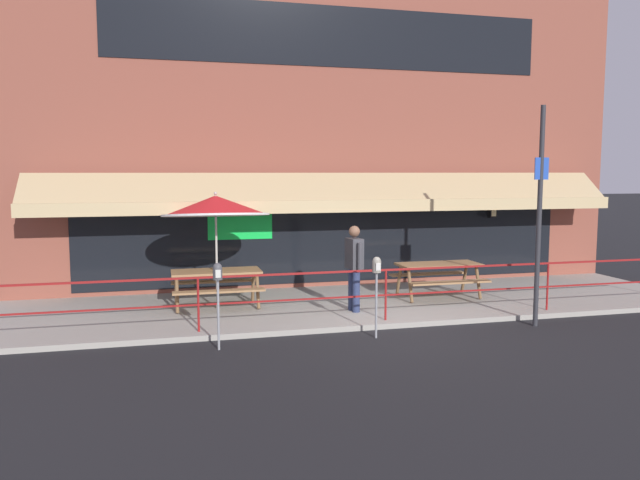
# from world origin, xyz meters

# --- Properties ---
(ground_plane) EXTENTS (120.00, 120.00, 0.00)m
(ground_plane) POSITION_xyz_m (0.00, 0.00, 0.00)
(ground_plane) COLOR black
(patio_deck) EXTENTS (15.00, 4.00, 0.10)m
(patio_deck) POSITION_xyz_m (0.00, 2.00, 0.05)
(patio_deck) COLOR #9E998E
(patio_deck) RESTS_ON ground
(restaurant_building) EXTENTS (15.00, 1.60, 8.58)m
(restaurant_building) POSITION_xyz_m (0.00, 4.23, 4.25)
(restaurant_building) COLOR brown
(restaurant_building) RESTS_ON ground
(patio_railing) EXTENTS (13.84, 0.04, 0.97)m
(patio_railing) POSITION_xyz_m (0.00, 0.30, 0.80)
(patio_railing) COLOR maroon
(patio_railing) RESTS_ON patio_deck
(picnic_table_left) EXTENTS (1.80, 1.42, 0.76)m
(picnic_table_left) POSITION_xyz_m (-2.97, 2.21, 0.71)
(picnic_table_left) COLOR #997047
(picnic_table_left) RESTS_ON patio_deck
(picnic_table_centre) EXTENTS (1.80, 1.42, 0.76)m
(picnic_table_centre) POSITION_xyz_m (1.86, 1.99, 0.71)
(picnic_table_centre) COLOR #997047
(picnic_table_centre) RESTS_ON patio_deck
(patio_umbrella_left) EXTENTS (2.14, 2.14, 2.39)m
(patio_umbrella_left) POSITION_xyz_m (-2.97, 2.07, 2.18)
(patio_umbrella_left) COLOR #B7B2A8
(patio_umbrella_left) RESTS_ON patio_deck
(pedestrian_walking) EXTENTS (0.29, 0.62, 1.71)m
(pedestrian_walking) POSITION_xyz_m (-0.34, 1.18, 1.06)
(pedestrian_walking) COLOR navy
(pedestrian_walking) RESTS_ON patio_deck
(parking_meter_near) EXTENTS (0.15, 0.16, 1.42)m
(parking_meter_near) POSITION_xyz_m (-3.18, -0.57, 1.15)
(parking_meter_near) COLOR gray
(parking_meter_near) RESTS_ON ground
(parking_meter_far) EXTENTS (0.15, 0.16, 1.42)m
(parking_meter_far) POSITION_xyz_m (-0.48, -0.52, 1.15)
(parking_meter_far) COLOR gray
(parking_meter_far) RESTS_ON ground
(street_sign_pole) EXTENTS (0.28, 0.09, 4.07)m
(street_sign_pole) POSITION_xyz_m (2.70, -0.45, 2.09)
(street_sign_pole) COLOR #2D2D33
(street_sign_pole) RESTS_ON ground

